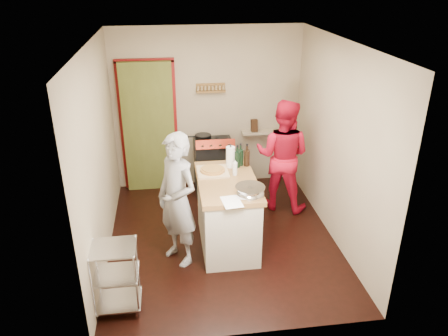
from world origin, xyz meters
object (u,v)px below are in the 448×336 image
Objects in this scene: person_stripe at (177,200)px; person_red at (282,156)px; stove at (213,165)px; island at (228,211)px; wire_shelving at (116,275)px.

person_stripe is 1.96m from person_red.
island is (0.01, -1.57, 0.05)m from stove.
island reaches higher than wire_shelving.
person_red reaches higher than person_stripe.
wire_shelving is (-1.33, -2.62, -0.01)m from stove.
person_red reaches higher than wire_shelving.
island is 0.80× the size of person_stripe.
wire_shelving is 0.47× the size of person_red.
person_red is at bearing 88.33° from person_stripe.
island is 1.35m from person_red.
stove is 0.59× the size of person_red.
wire_shelving is 0.48× the size of person_stripe.
stove is at bearing 90.21° from island.
stove is at bearing 123.02° from person_stripe.
stove is at bearing -6.90° from person_red.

